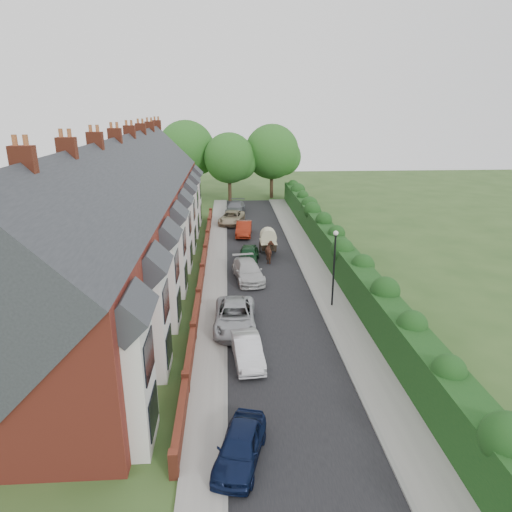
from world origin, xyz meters
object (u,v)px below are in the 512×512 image
at_px(lamppost, 334,259).
at_px(car_grey, 235,208).
at_px(car_green, 249,255).
at_px(car_white, 248,271).
at_px(horse, 270,252).
at_px(car_silver_b, 235,316).
at_px(car_navy, 240,446).
at_px(car_beige, 232,218).
at_px(car_silver_a, 247,350).
at_px(car_red, 244,229).
at_px(horse_cart, 268,240).

bearing_deg(lamppost, car_grey, 101.79).
bearing_deg(car_green, car_white, -87.41).
relative_size(car_green, horse, 2.09).
bearing_deg(car_silver_b, car_navy, -88.23).
bearing_deg(car_beige, car_silver_b, -77.85).
bearing_deg(car_silver_a, car_silver_b, 92.79).
height_order(lamppost, horse, lamppost).
relative_size(lamppost, car_white, 1.06).
distance_m(car_navy, car_red, 31.16).
xyz_separation_m(car_navy, car_white, (1.13, 18.58, 0.07)).
distance_m(car_silver_b, car_green, 11.86).
bearing_deg(car_silver_b, horse, 76.75).
xyz_separation_m(car_navy, horse, (3.20, 22.66, 0.19)).
bearing_deg(car_red, horse_cart, -68.44).
xyz_separation_m(car_silver_b, car_grey, (0.61, 30.35, 0.03)).
distance_m(lamppost, car_white, 7.87).
xyz_separation_m(car_white, car_beige, (-1.04, 17.55, -0.01)).
relative_size(car_navy, car_silver_b, 0.72).
bearing_deg(horse_cart, car_silver_a, -98.38).
height_order(car_grey, horse, horse).
height_order(car_green, horse, horse).
relative_size(car_silver_a, car_beige, 0.78).
xyz_separation_m(car_silver_a, car_beige, (-0.48, 29.21, 0.05)).
distance_m(lamppost, car_navy, 15.03).
bearing_deg(car_silver_b, car_white, 83.57).
bearing_deg(car_silver_a, horse, 74.81).
relative_size(car_navy, car_red, 0.87).
xyz_separation_m(car_silver_a, car_grey, (0.04, 34.17, 0.11)).
bearing_deg(car_silver_a, car_grey, 84.23).
xyz_separation_m(car_silver_a, car_red, (0.71, 24.21, 0.06)).
relative_size(horse, horse_cart, 0.60).
xyz_separation_m(car_white, horse, (2.07, 4.09, 0.12)).
bearing_deg(lamppost, car_silver_b, -157.89).
bearing_deg(horse, car_grey, -84.42).
height_order(car_navy, horse, horse).
xyz_separation_m(car_grey, horse, (2.59, -18.43, 0.08)).
bearing_deg(horse_cart, horse, -90.00).
relative_size(car_silver_a, car_green, 0.96).
height_order(car_white, horse, horse).
relative_size(car_navy, car_silver_a, 0.96).
height_order(car_silver_b, car_beige, car_silver_b).
height_order(car_beige, horse_cart, horse_cart).
distance_m(car_silver_a, car_grey, 34.17).
distance_m(car_navy, horse, 22.89).
bearing_deg(car_beige, car_red, -64.22).
height_order(car_green, horse_cart, horse_cart).
height_order(car_green, car_beige, car_green).
distance_m(lamppost, car_green, 10.80).
xyz_separation_m(car_silver_b, car_red, (1.28, 20.40, -0.01)).
relative_size(car_beige, horse, 2.56).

